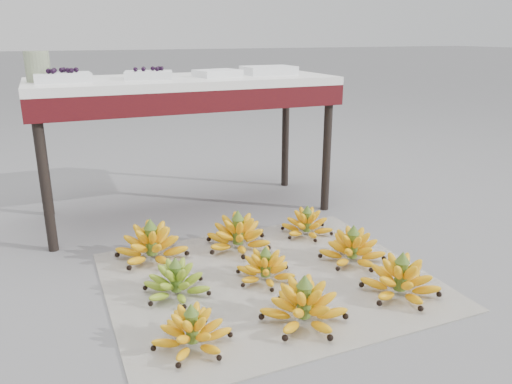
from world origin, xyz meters
name	(u,v)px	position (x,y,z in m)	size (l,w,h in m)	color
ground	(262,288)	(0.00, 0.00, 0.00)	(60.00, 60.00, 0.00)	slate
newspaper_mat	(269,280)	(0.05, 0.05, 0.00)	(1.25, 1.05, 0.01)	white
bunch_front_left	(192,332)	(-0.36, -0.27, 0.06)	(0.30, 0.30, 0.15)	#FFBA0C
bunch_front_center	(304,306)	(0.03, -0.28, 0.07)	(0.37, 0.37, 0.18)	#FFBA0C
bunch_front_right	(400,280)	(0.45, -0.26, 0.07)	(0.32, 0.32, 0.18)	#FFBA0C
bunch_mid_left	(176,282)	(-0.32, 0.07, 0.06)	(0.34, 0.34, 0.16)	#669B20
bunch_mid_center	(265,268)	(0.04, 0.05, 0.06)	(0.25, 0.25, 0.15)	#FFBA0C
bunch_mid_right	(352,249)	(0.45, 0.06, 0.06)	(0.35, 0.35, 0.17)	#FFBA0C
bunch_back_left	(152,245)	(-0.34, 0.42, 0.07)	(0.38, 0.38, 0.19)	#FFBA0C
bunch_back_center	(238,235)	(0.05, 0.39, 0.07)	(0.35, 0.35, 0.18)	#FFBA0C
bunch_back_right	(307,224)	(0.41, 0.40, 0.06)	(0.30, 0.30, 0.15)	#FFBA0C
vendor_table	(184,94)	(-0.02, 0.96, 0.65)	(1.53, 0.61, 0.73)	black
tray_far_left	(63,77)	(-0.60, 0.93, 0.76)	(0.25, 0.18, 0.06)	silver
tray_left	(149,75)	(-0.21, 0.94, 0.75)	(0.26, 0.21, 0.06)	silver
tray_right	(217,73)	(0.15, 0.92, 0.75)	(0.25, 0.20, 0.04)	silver
tray_far_right	(269,70)	(0.45, 0.96, 0.76)	(0.27, 0.20, 0.04)	silver
glass_jar	(38,66)	(-0.71, 0.97, 0.80)	(0.11, 0.11, 0.14)	beige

